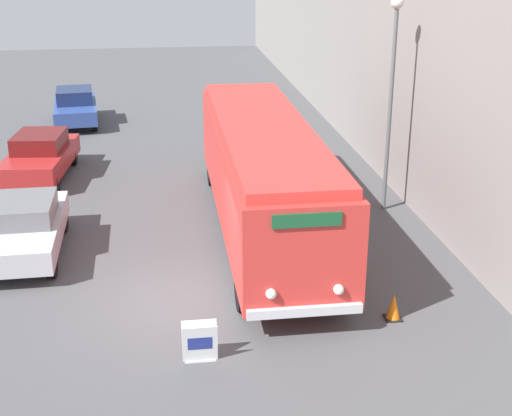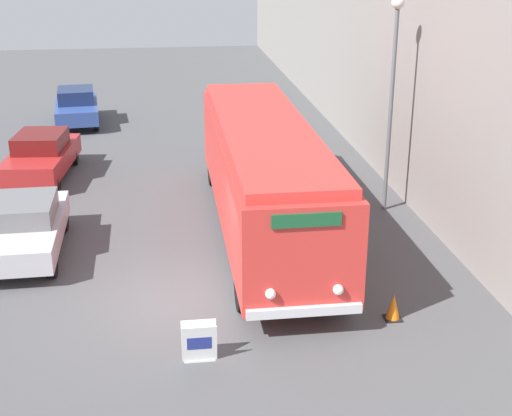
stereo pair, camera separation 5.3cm
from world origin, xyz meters
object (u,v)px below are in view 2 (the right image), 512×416
object	(u,v)px
parked_car_far	(77,106)
vintage_bus	(264,171)
parked_car_mid	(41,155)
traffic_cone	(393,307)
parked_car_near	(23,227)
sign_board	(199,343)
streetlamp	(393,75)

from	to	relation	value
parked_car_far	vintage_bus	bearing A→B (deg)	-69.87
parked_car_mid	traffic_cone	bearing A→B (deg)	-45.50
parked_car_mid	vintage_bus	bearing A→B (deg)	-35.00
parked_car_near	parked_car_mid	xyz separation A→B (m)	(-0.46, 6.44, 0.02)
parked_car_near	traffic_cone	distance (m)	9.59
parked_car_near	parked_car_far	xyz separation A→B (m)	(-0.03, 13.86, 0.03)
sign_board	traffic_cone	xyz separation A→B (m)	(4.23, 1.06, -0.10)
sign_board	parked_car_far	world-z (taller)	parked_car_far
parked_car_far	sign_board	bearing A→B (deg)	-83.35
streetlamp	parked_car_near	size ratio (longest dim) A/B	1.42
parked_car_near	parked_car_far	size ratio (longest dim) A/B	1.02
vintage_bus	parked_car_near	xyz separation A→B (m)	(-6.35, -0.61, -1.04)
streetlamp	parked_car_mid	bearing A→B (deg)	157.04
streetlamp	parked_car_far	xyz separation A→B (m)	(-10.25, 11.95, -3.27)
parked_car_near	sign_board	bearing A→B (deg)	-54.43
parked_car_far	parked_car_near	bearing A→B (deg)	-95.47
streetlamp	parked_car_near	world-z (taller)	streetlamp
vintage_bus	parked_car_mid	distance (m)	9.03
vintage_bus	parked_car_near	size ratio (longest dim) A/B	2.64
parked_car_mid	traffic_cone	size ratio (longest dim) A/B	7.57
parked_car_far	traffic_cone	distance (m)	20.27
vintage_bus	streetlamp	distance (m)	4.67
vintage_bus	parked_car_mid	world-z (taller)	vintage_bus
traffic_cone	parked_car_near	bearing A→B (deg)	151.58
streetlamp	parked_car_mid	world-z (taller)	streetlamp
parked_car_far	traffic_cone	bearing A→B (deg)	-70.93
parked_car_mid	sign_board	bearing A→B (deg)	-63.33
vintage_bus	traffic_cone	world-z (taller)	vintage_bus
sign_board	streetlamp	bearing A→B (deg)	51.30
vintage_bus	parked_car_near	bearing A→B (deg)	-174.55
vintage_bus	parked_car_far	size ratio (longest dim) A/B	2.68
parked_car_near	traffic_cone	world-z (taller)	parked_car_near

